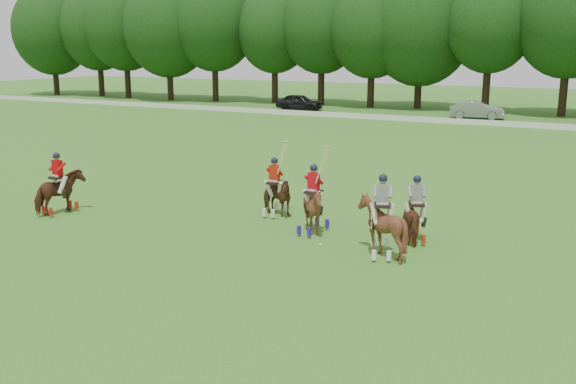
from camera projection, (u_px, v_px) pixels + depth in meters
The scene contains 11 objects.
ground at pixel (155, 258), 18.87m from camera, with size 180.00×180.00×0.00m, color #2A671D.
tree_line at pixel (494, 23), 58.35m from camera, with size 117.98×14.32×14.75m.
boundary_rail at pixel (460, 121), 51.58m from camera, with size 120.00×0.10×0.44m, color white.
car_left at pixel (299, 102), 62.98m from camera, with size 1.85×4.60×1.57m, color black.
car_mid at pixel (477, 110), 55.17m from camera, with size 1.59×4.55×1.50m, color gray.
polo_red_a at pixel (59, 192), 23.77m from camera, with size 1.20×1.96×2.31m.
polo_red_b at pixel (275, 195), 23.53m from camera, with size 1.51×1.32×2.71m.
polo_red_c at pixel (313, 209), 21.27m from camera, with size 1.44×1.59×2.88m.
polo_stripe_a at pixel (415, 218), 20.38m from camera, with size 1.48×1.84×2.15m.
polo_stripe_b at pixel (382, 226), 18.94m from camera, with size 1.94×2.04×2.47m.
polo_ball at pixel (320, 244), 20.07m from camera, with size 0.09×0.09×0.09m, color white.
Camera 1 is at (11.86, -14.06, 6.09)m, focal length 40.00 mm.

